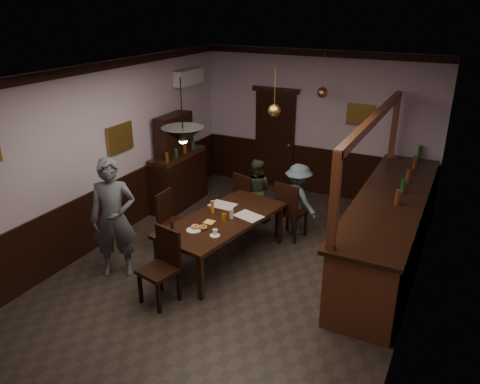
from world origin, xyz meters
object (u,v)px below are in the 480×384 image
Objects in this scene: person_seated_left at (256,190)px; bar_counter at (389,228)px; coffee_cup at (215,232)px; pendant_iron at (183,136)px; chair_near at (163,263)px; pendant_brass_far at (322,93)px; person_seated_right at (298,199)px; dining_table at (223,222)px; soda_can at (224,217)px; chair_far_right at (289,208)px; chair_far_left at (247,197)px; sideboard at (177,170)px; chair_side at (171,219)px; pendant_brass_mid at (274,111)px; person_standing at (114,218)px.

person_seated_left is 0.28× the size of bar_counter.
pendant_iron is at bearing -131.63° from coffee_cup.
pendant_brass_far is (0.87, 4.02, 1.72)m from chair_near.
person_seated_right is at bearing -86.65° from pendant_brass_far.
person_seated_left is at bearing 90.76° from pendant_iron.
soda_can is at bearing -50.03° from dining_table.
chair_far_right is 0.25× the size of bar_counter.
bar_counter is at bearing 47.90° from coffee_cup.
soda_can is at bearing 121.95° from chair_far_left.
coffee_cup is 0.04× the size of sideboard.
person_seated_left is at bearing 101.08° from chair_near.
chair_side is 0.24× the size of bar_counter.
chair_far_left is 12.61× the size of coffee_cup.
dining_table is at bearing 90.45° from person_seated_right.
dining_table is at bearing -154.05° from bar_counter.
chair_near is at bearing -99.72° from pendant_iron.
chair_side is at bearing -145.49° from pendant_brass_mid.
chair_near reaches higher than dining_table.
person_seated_right reaches higher than chair_far_left.
soda_can is 2.58m from bar_counter.
pendant_brass_mid is at bearing 64.18° from dining_table.
chair_side is 12.65× the size of coffee_cup.
chair_near is 2.90m from person_seated_right.
soda_can is at bearing -110.77° from pendant_brass_mid.
coffee_cup is at bearing -142.18° from bar_counter.
chair_far_left is at bearing 33.78° from person_seated_right.
chair_far_left is at bearing 69.33° from person_seated_left.
pendant_brass_mid is at bearing 71.14° from pendant_iron.
sideboard is at bearing 144.61° from coffee_cup.
sideboard is at bearing 174.54° from bar_counter.
chair_near is at bearing -103.51° from soda_can.
person_seated_left is (1.08, 2.65, -0.32)m from person_standing.
chair_far_left is 0.78× the size of person_seated_right.
chair_side is 1.10m from person_standing.
chair_far_left is 0.95× the size of chair_near.
pendant_iron reaches higher than chair_far_left.
dining_table is at bearing 92.22° from chair_near.
chair_near is at bearing 79.83° from chair_far_right.
chair_side is at bearing 137.89° from pendant_iron.
pendant_brass_far reaches higher than person_seated_right.
person_standing is (-0.30, -1.00, 0.37)m from chair_side.
chair_near is at bearing -99.94° from dining_table.
person_standing is 2.27× the size of pendant_brass_mid.
soda_can is (1.32, 0.97, -0.11)m from person_standing.
pendant_brass_far is at bearing 77.50° from pendant_iron.
sideboard is (-0.62, 2.58, -0.17)m from person_standing.
person_seated_right is (1.67, 1.50, 0.09)m from chair_side.
pendant_iron reaches higher than chair_near.
bar_counter is (2.33, 1.13, -0.09)m from dining_table.
pendant_brass_far reaches higher than soda_can.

